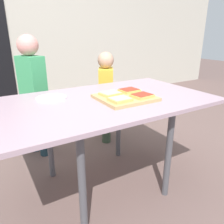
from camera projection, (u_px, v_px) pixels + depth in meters
name	position (u px, v px, depth m)	size (l,w,h in m)	color
ground_plane	(105.00, 184.00, 1.71)	(16.00, 16.00, 0.00)	brown
house_wall_back	(22.00, 4.00, 3.19)	(8.00, 0.20, 2.98)	#BCB7A8
dining_table	(104.00, 108.00, 1.50)	(1.46, 0.85, 0.69)	#AA8E9C
cutting_board	(125.00, 98.00, 1.47)	(0.36, 0.32, 0.02)	tan
pizza_slice_far_left	(111.00, 94.00, 1.49)	(0.14, 0.13, 0.02)	#DDB65E
pizza_slice_near_right	(142.00, 96.00, 1.44)	(0.14, 0.12, 0.02)	#DDB65E
pizza_slice_far_right	(129.00, 90.00, 1.58)	(0.13, 0.12, 0.02)	#DDB65E
pizza_slice_near_left	(120.00, 99.00, 1.36)	(0.13, 0.11, 0.02)	#DDB65E
plate_white_left	(51.00, 98.00, 1.49)	(0.20, 0.20, 0.01)	white
child_left	(33.00, 89.00, 1.95)	(0.22, 0.28, 1.10)	#1E3842
child_right	(106.00, 92.00, 2.26)	(0.24, 0.28, 0.93)	#3B4D38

